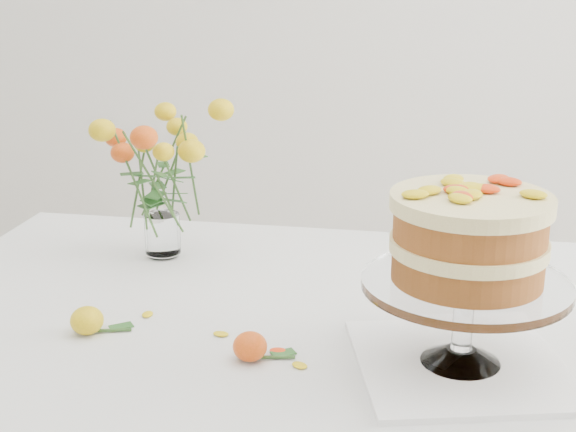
% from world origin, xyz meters
% --- Properties ---
extents(table, '(1.43, 0.93, 0.76)m').
position_xyz_m(table, '(0.00, 0.00, 0.67)').
color(table, tan).
rests_on(table, ground).
extents(napkin, '(0.36, 0.36, 0.01)m').
position_xyz_m(napkin, '(0.25, -0.14, 0.76)').
color(napkin, white).
rests_on(napkin, table).
extents(cake_stand, '(0.29, 0.29, 0.26)m').
position_xyz_m(cake_stand, '(0.25, -0.14, 0.94)').
color(cake_stand, white).
rests_on(cake_stand, napkin).
extents(rose_vase, '(0.30, 0.30, 0.35)m').
position_xyz_m(rose_vase, '(-0.33, 0.23, 0.96)').
color(rose_vase, white).
rests_on(rose_vase, table).
extents(loose_rose_near, '(0.09, 0.05, 0.04)m').
position_xyz_m(loose_rose_near, '(-0.33, -0.13, 0.78)').
color(loose_rose_near, yellow).
rests_on(loose_rose_near, table).
extents(loose_rose_far, '(0.09, 0.05, 0.04)m').
position_xyz_m(loose_rose_far, '(-0.06, -0.17, 0.78)').
color(loose_rose_far, '#BE4509').
rests_on(loose_rose_far, table).
extents(stray_petal_a, '(0.03, 0.02, 0.00)m').
position_xyz_m(stray_petal_a, '(-0.12, -0.10, 0.76)').
color(stray_petal_a, yellow).
rests_on(stray_petal_a, table).
extents(stray_petal_b, '(0.03, 0.02, 0.00)m').
position_xyz_m(stray_petal_b, '(-0.02, -0.14, 0.76)').
color(stray_petal_b, yellow).
rests_on(stray_petal_b, table).
extents(stray_petal_c, '(0.03, 0.02, 0.00)m').
position_xyz_m(stray_petal_c, '(0.02, -0.18, 0.76)').
color(stray_petal_c, yellow).
rests_on(stray_petal_c, table).
extents(stray_petal_d, '(0.03, 0.02, 0.00)m').
position_xyz_m(stray_petal_d, '(-0.26, -0.05, 0.76)').
color(stray_petal_d, yellow).
rests_on(stray_petal_d, table).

